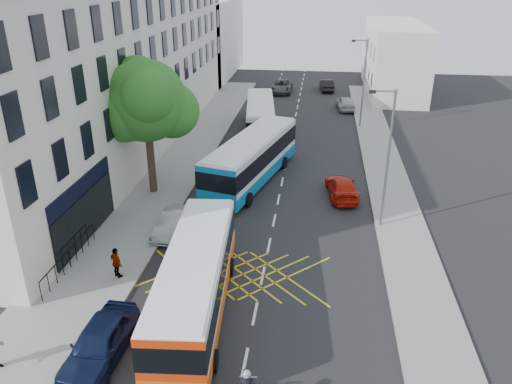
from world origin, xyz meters
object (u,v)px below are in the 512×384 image
(parked_car_blue, at_px, (100,342))
(parked_car_silver, at_px, (173,223))
(bus_mid, at_px, (252,159))
(distant_car_grey, at_px, (281,86))
(lamp_near, at_px, (387,153))
(lamp_far, at_px, (363,79))
(red_hatchback, at_px, (342,187))
(bus_near, at_px, (195,280))
(bus_far, at_px, (260,116))
(distant_car_dark, at_px, (327,85))
(street_tree, at_px, (145,102))
(distant_car_silver, at_px, (346,103))
(pedestrian_far, at_px, (116,263))

(parked_car_blue, height_order, parked_car_silver, parked_car_blue)
(bus_mid, distance_m, distant_car_grey, 28.05)
(parked_car_blue, bearing_deg, lamp_near, 48.76)
(lamp_far, distance_m, red_hatchback, 16.57)
(bus_near, relative_size, bus_far, 1.02)
(lamp_near, distance_m, distant_car_dark, 35.71)
(parked_car_silver, xyz_separation_m, distant_car_dark, (8.74, 37.63, 0.04))
(lamp_far, bearing_deg, red_hatchback, -97.35)
(street_tree, relative_size, parked_car_silver, 2.25)
(red_hatchback, bearing_deg, bus_far, -68.91)
(distant_car_grey, bearing_deg, distant_car_dark, 15.54)
(lamp_far, distance_m, bus_far, 10.00)
(lamp_far, distance_m, parked_car_silver, 25.51)
(distant_car_silver, xyz_separation_m, pedestrian_far, (-12.14, -33.74, 0.23))
(parked_car_silver, bearing_deg, distant_car_grey, 89.90)
(lamp_far, bearing_deg, distant_car_silver, 99.18)
(distant_car_dark, bearing_deg, street_tree, 64.71)
(bus_mid, distance_m, distant_car_silver, 22.00)
(lamp_near, height_order, bus_mid, lamp_near)
(distant_car_grey, bearing_deg, bus_near, -90.43)
(street_tree, bearing_deg, lamp_far, 49.19)
(parked_car_silver, distance_m, pedestrian_far, 5.15)
(lamp_far, height_order, distant_car_grey, lamp_far)
(street_tree, distance_m, parked_car_blue, 16.66)
(bus_near, height_order, parked_car_silver, bus_near)
(lamp_near, bearing_deg, parked_car_silver, -169.10)
(lamp_far, relative_size, pedestrian_far, 5.00)
(bus_far, height_order, distant_car_grey, bus_far)
(bus_near, height_order, distant_car_grey, bus_near)
(distant_car_silver, distance_m, distant_car_dark, 9.06)
(distant_car_grey, bearing_deg, lamp_far, -58.37)
(bus_mid, relative_size, pedestrian_far, 7.50)
(distant_car_silver, relative_size, pedestrian_far, 2.63)
(bus_far, distance_m, red_hatchback, 15.08)
(lamp_near, bearing_deg, distant_car_dark, 94.93)
(parked_car_silver, distance_m, distant_car_dark, 38.63)
(bus_mid, bearing_deg, street_tree, -141.64)
(bus_near, xyz_separation_m, distant_car_silver, (7.74, 35.60, -0.88))
(street_tree, height_order, pedestrian_far, street_tree)
(bus_far, bearing_deg, distant_car_grey, 80.62)
(pedestrian_far, bearing_deg, street_tree, -44.13)
(distant_car_silver, height_order, distant_car_dark, distant_car_silver)
(lamp_near, distance_m, parked_car_blue, 17.60)
(street_tree, height_order, bus_mid, street_tree)
(street_tree, xyz_separation_m, red_hatchback, (12.65, 1.08, -5.64))
(bus_near, relative_size, distant_car_silver, 2.60)
(lamp_far, relative_size, distant_car_dark, 1.91)
(street_tree, relative_size, pedestrian_far, 5.50)
(parked_car_silver, xyz_separation_m, red_hatchback, (9.74, 6.32, 0.01))
(lamp_near, height_order, pedestrian_far, lamp_near)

